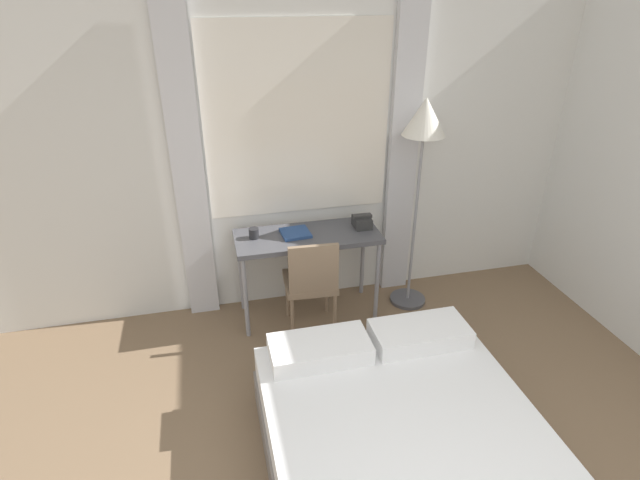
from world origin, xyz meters
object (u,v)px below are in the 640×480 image
desk_chair (311,280)px  book (295,233)px  bed (412,466)px  mug (254,233)px  telephone (362,222)px  desk (308,243)px  standing_lamp (423,137)px

desk_chair → book: 0.40m
bed → mug: (-0.60, 1.87, 0.57)m
telephone → book: bearing=-179.3°
desk → telephone: size_ratio=7.24×
bed → telephone: 1.97m
telephone → mug: size_ratio=1.95×
book → bed: bearing=-81.7°
desk → bed: size_ratio=0.61×
desk_chair → standing_lamp: bearing=16.3°
standing_lamp → telephone: size_ratio=11.23×
desk → desk_chair: desk_chair is taller
bed → telephone: telephone is taller
telephone → book: size_ratio=0.67×
desk_chair → standing_lamp: size_ratio=0.47×
desk → standing_lamp: bearing=-2.0°
desk_chair → mug: size_ratio=10.25×
bed → standing_lamp: size_ratio=1.06×
book → mug: bearing=177.6°
desk_chair → mug: (-0.40, 0.29, 0.32)m
desk_chair → standing_lamp: (0.94, 0.22, 1.02)m
bed → standing_lamp: 2.33m
desk → book: size_ratio=4.89×
desk → mug: (-0.42, 0.04, 0.12)m
desk_chair → standing_lamp: standing_lamp is taller
desk_chair → mug: desk_chair is taller
desk → desk_chair: (-0.03, -0.25, -0.20)m
desk → desk_chair: size_ratio=1.37×
book → standing_lamp: bearing=-3.3°
desk → book: 0.13m
desk → mug: mug is taller
telephone → mug: (-0.89, 0.01, -0.01)m
bed → telephone: (0.29, 1.87, 0.58)m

